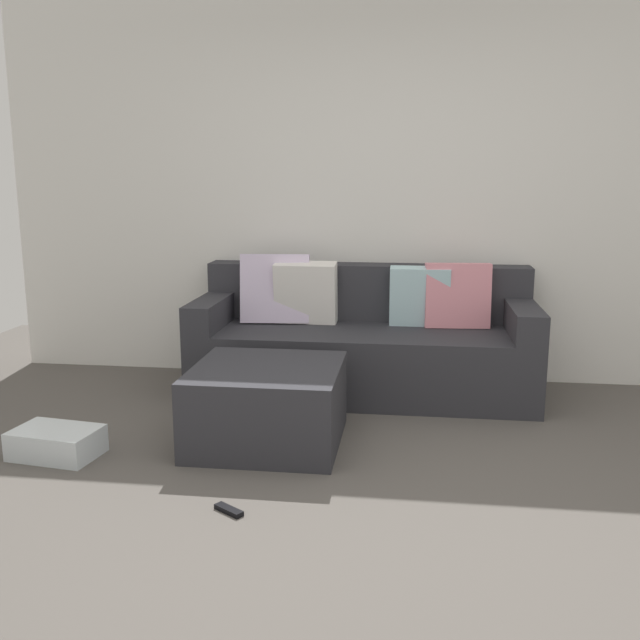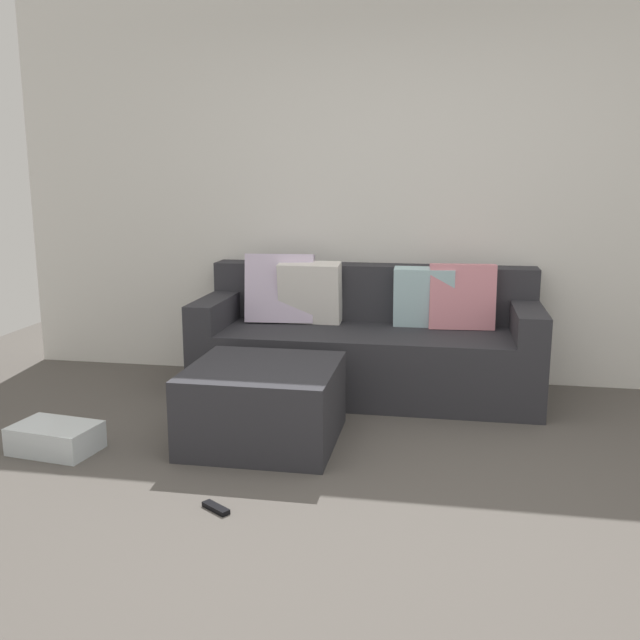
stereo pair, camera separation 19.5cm
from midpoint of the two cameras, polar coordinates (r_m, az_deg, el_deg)
ground_plane at (r=3.05m, az=4.84°, el=-16.94°), size 7.37×7.37×0.00m
wall_back at (r=5.08m, az=7.77°, el=10.80°), size 5.67×0.10×2.78m
couch_sectional at (r=4.80m, az=4.94°, el=-1.80°), size 2.25×0.87×0.93m
ottoman at (r=3.93m, az=-3.14°, el=-6.77°), size 0.80×0.80×0.43m
storage_bin at (r=4.05m, az=-19.29°, el=-9.00°), size 0.48×0.35×0.15m
remote_near_ottoman at (r=3.25m, az=-6.66°, el=-14.87°), size 0.15×0.12×0.02m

